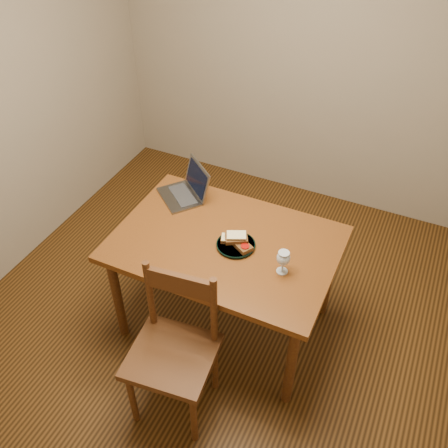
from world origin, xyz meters
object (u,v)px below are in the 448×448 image
at_px(chair, 173,346).
at_px(milk_glass, 283,262).
at_px(table, 225,252).
at_px(plate, 236,245).
at_px(laptop, 188,188).

distance_m(chair, milk_glass, 0.74).
bearing_deg(chair, milk_glass, 47.79).
height_order(table, milk_glass, milk_glass).
relative_size(table, milk_glass, 8.89).
relative_size(table, plate, 5.71).
distance_m(chair, laptop, 1.06).
bearing_deg(chair, plate, 76.02).
xyz_separation_m(plate, laptop, (-0.48, 0.31, 0.05)).
bearing_deg(table, milk_glass, -13.03).
height_order(table, laptop, laptop).
xyz_separation_m(chair, milk_glass, (0.39, 0.55, 0.30)).
bearing_deg(chair, table, 82.62).
distance_m(plate, milk_glass, 0.33).
relative_size(plate, laptop, 0.57).
relative_size(table, laptop, 3.28).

